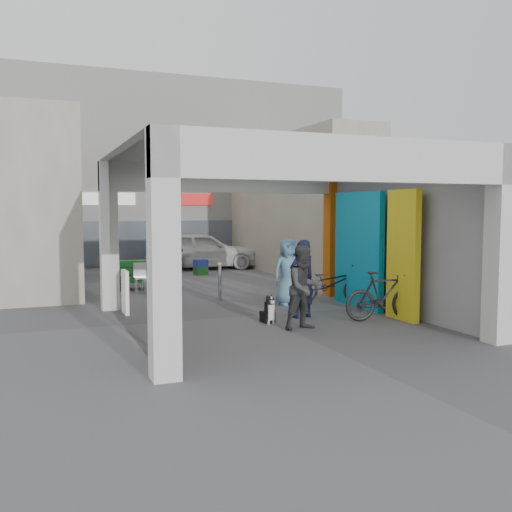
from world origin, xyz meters
name	(u,v)px	position (x,y,z in m)	size (l,w,h in m)	color
ground	(258,315)	(0.00, 0.00, 0.00)	(90.00, 90.00, 0.00)	#525156
arcade_canopy	(296,213)	(0.54, -0.82, 2.30)	(6.40, 6.45, 6.40)	silver
far_building	(143,173)	(0.00, 13.99, 3.99)	(18.00, 4.08, 8.00)	white
plaza_bldg_left	(38,205)	(-4.50, 7.50, 2.50)	(2.00, 9.00, 5.00)	#B8AF98
plaza_bldg_right	(296,206)	(4.50, 7.50, 2.50)	(2.00, 9.00, 5.00)	#B8AF98
bollard_left	(165,285)	(-1.62, 2.24, 0.48)	(0.09, 0.09, 0.96)	gray
bollard_center	(220,282)	(-0.12, 2.44, 0.48)	(0.09, 0.09, 0.95)	gray
bollard_right	(282,278)	(1.67, 2.44, 0.49)	(0.09, 0.09, 0.97)	gray
advert_board_near	(164,326)	(-2.75, -2.78, 0.51)	(0.15, 0.56, 1.00)	silver
advert_board_far	(125,292)	(-2.75, 1.30, 0.51)	(0.11, 0.55, 1.00)	silver
cafe_set	(154,280)	(-1.37, 4.95, 0.30)	(1.40, 1.13, 0.85)	#ABABB0
produce_stand	(137,278)	(-1.78, 5.32, 0.34)	(1.28, 0.70, 0.85)	black
crate_stack	(201,267)	(0.99, 8.18, 0.28)	(0.53, 0.47, 0.56)	#1B611C
border_collie	(269,311)	(-0.12, -0.88, 0.25)	(0.23, 0.45, 0.62)	black
man_with_dog	(302,279)	(0.79, -0.59, 0.86)	(0.63, 0.41, 1.72)	black
man_back_turned	(304,287)	(0.30, -1.70, 0.84)	(0.81, 0.63, 1.67)	#363638
man_elderly	(288,272)	(1.21, 1.05, 0.83)	(0.81, 0.53, 1.66)	#588AAB
man_crates	(167,250)	(-0.33, 7.78, 0.95)	(1.11, 0.46, 1.90)	black
bicycle_front	(331,283)	(2.30, 0.84, 0.51)	(0.68, 1.96, 1.03)	black
bicycle_rear	(384,296)	(2.30, -1.49, 0.53)	(0.50, 1.77, 1.06)	black
white_van	(202,250)	(1.59, 10.11, 0.75)	(1.77, 4.40, 1.50)	silver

